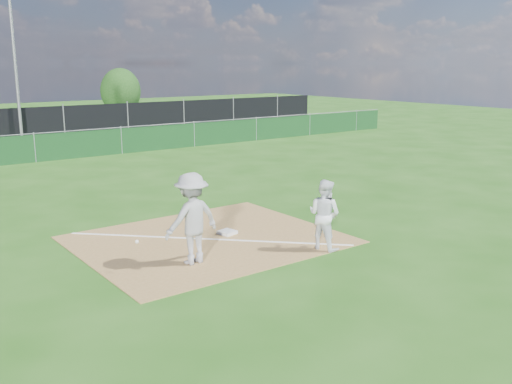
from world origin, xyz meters
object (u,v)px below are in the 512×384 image
first_base (227,232)px  play_at_first (192,218)px  light_pole (16,67)px  tree_right (121,91)px  car_right (85,117)px  runner (324,215)px

first_base → play_at_first: bearing=-143.6°
light_pole → tree_right: 15.95m
light_pole → car_right: bearing=41.5°
play_at_first → tree_right: size_ratio=0.51×
first_base → car_right: 27.18m
first_base → play_at_first: 2.39m
runner → tree_right: bearing=-31.8°
first_base → tree_right: bearing=70.2°
light_pole → first_base: size_ratio=20.70×
first_base → runner: (1.16, -2.26, 0.76)m
play_at_first → runner: play_at_first is taller
first_base → runner: 2.65m
runner → first_base: bearing=12.2°
car_right → tree_right: 8.69m
first_base → light_pole: bearing=87.7°
runner → car_right: 29.15m
car_right → tree_right: (5.53, 6.58, 1.30)m
first_base → car_right: car_right is taller
play_at_first → car_right: bearing=73.7°
light_pole → car_right: light_pole is taller
first_base → tree_right: tree_right is taller
car_right → first_base: bearing=166.9°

